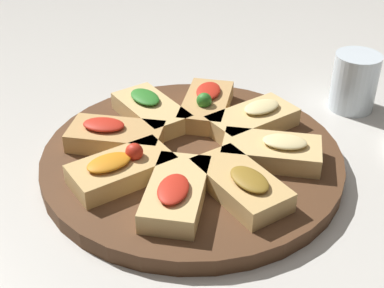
% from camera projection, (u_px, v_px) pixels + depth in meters
% --- Properties ---
extents(ground_plane, '(3.00, 3.00, 0.00)m').
position_uv_depth(ground_plane, '(192.00, 166.00, 0.70)').
color(ground_plane, beige).
extents(serving_board, '(0.39, 0.39, 0.02)m').
position_uv_depth(serving_board, '(192.00, 159.00, 0.70)').
color(serving_board, '#51331E').
rests_on(serving_board, ground_plane).
extents(focaccia_slice_0, '(0.07, 0.13, 0.03)m').
position_uv_depth(focaccia_slice_0, '(176.00, 192.00, 0.60)').
color(focaccia_slice_0, '#DBB775').
rests_on(focaccia_slice_0, serving_board).
extents(focaccia_slice_1, '(0.12, 0.13, 0.03)m').
position_uv_depth(focaccia_slice_1, '(241.00, 184.00, 0.61)').
color(focaccia_slice_1, tan).
rests_on(focaccia_slice_1, serving_board).
extents(focaccia_slice_2, '(0.13, 0.07, 0.03)m').
position_uv_depth(focaccia_slice_2, '(272.00, 151.00, 0.67)').
color(focaccia_slice_2, '#DBB775').
rests_on(focaccia_slice_2, serving_board).
extents(focaccia_slice_3, '(0.13, 0.12, 0.03)m').
position_uv_depth(focaccia_slice_3, '(253.00, 120.00, 0.73)').
color(focaccia_slice_3, '#DBB775').
rests_on(focaccia_slice_3, serving_board).
extents(focaccia_slice_4, '(0.08, 0.13, 0.04)m').
position_uv_depth(focaccia_slice_4, '(206.00, 105.00, 0.77)').
color(focaccia_slice_4, tan).
rests_on(focaccia_slice_4, serving_board).
extents(focaccia_slice_5, '(0.12, 0.13, 0.03)m').
position_uv_depth(focaccia_slice_5, '(151.00, 111.00, 0.75)').
color(focaccia_slice_5, '#DBB775').
rests_on(focaccia_slice_5, serving_board).
extents(focaccia_slice_6, '(0.13, 0.07, 0.03)m').
position_uv_depth(focaccia_slice_6, '(115.00, 136.00, 0.70)').
color(focaccia_slice_6, tan).
rests_on(focaccia_slice_6, serving_board).
extents(focaccia_slice_7, '(0.13, 0.12, 0.04)m').
position_uv_depth(focaccia_slice_7, '(121.00, 169.00, 0.64)').
color(focaccia_slice_7, tan).
rests_on(focaccia_slice_7, serving_board).
extents(water_glass, '(0.07, 0.07, 0.09)m').
position_uv_depth(water_glass, '(354.00, 82.00, 0.81)').
color(water_glass, silver).
rests_on(water_glass, ground_plane).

